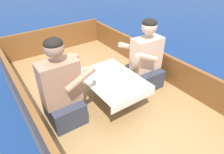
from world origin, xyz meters
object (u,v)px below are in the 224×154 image
coffee_cup_starboard (130,90)px  coffee_cup_port (133,82)px  person_port (62,91)px  person_starboard (145,61)px  tin_can (96,81)px  sandwich (89,70)px

coffee_cup_starboard → coffee_cup_port: bearing=37.8°
coffee_cup_port → coffee_cup_starboard: (-0.12, -0.09, -0.01)m
person_port → person_starboard: bearing=0.4°
person_starboard → coffee_cup_starboard: size_ratio=10.49×
tin_can → coffee_cup_starboard: bearing=-57.5°
sandwich → tin_can: 0.26m
person_port → coffee_cup_starboard: bearing=-32.4°
person_port → coffee_cup_port: size_ratio=9.17×
tin_can → sandwich: bearing=79.3°
sandwich → tin_can: (-0.05, -0.26, -0.00)m
person_port → coffee_cup_port: bearing=-22.4°
person_starboard → person_port: bearing=2.7°
person_port → coffee_cup_starboard: person_port is taller
tin_can → person_port: bearing=172.9°
person_starboard → tin_can: size_ratio=14.12×
person_starboard → coffee_cup_starboard: bearing=36.4°
person_port → tin_can: size_ratio=14.64×
person_port → coffee_cup_port: (0.73, -0.31, -0.00)m
sandwich → person_starboard: bearing=-15.1°
sandwich → coffee_cup_port: bearing=-60.8°
person_port → sandwich: 0.49m
person_starboard → sandwich: person_starboard is taller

